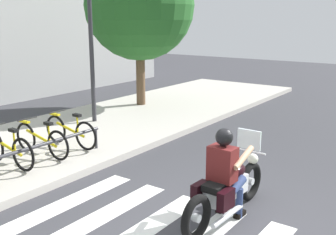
% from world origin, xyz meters
% --- Properties ---
extents(ground_plane, '(48.00, 48.00, 0.00)m').
position_xyz_m(ground_plane, '(0.00, 0.00, 0.00)').
color(ground_plane, '#38383D').
extents(sidewalk, '(24.00, 4.40, 0.15)m').
position_xyz_m(sidewalk, '(0.00, 5.22, 0.07)').
color(sidewalk, '#B7B2A8').
rests_on(sidewalk, ground).
extents(crosswalk_stripe_3, '(2.80, 0.40, 0.01)m').
position_xyz_m(crosswalk_stripe_3, '(-0.72, 0.80, 0.00)').
color(crosswalk_stripe_3, white).
rests_on(crosswalk_stripe_3, ground).
extents(crosswalk_stripe_4, '(2.80, 0.40, 0.01)m').
position_xyz_m(crosswalk_stripe_4, '(-0.72, 1.60, 0.00)').
color(crosswalk_stripe_4, white).
rests_on(crosswalk_stripe_4, ground).
extents(crosswalk_stripe_5, '(2.80, 0.40, 0.01)m').
position_xyz_m(crosswalk_stripe_5, '(-0.72, 2.40, 0.00)').
color(crosswalk_stripe_5, white).
rests_on(crosswalk_stripe_5, ground).
extents(motorcycle, '(2.29, 0.63, 1.25)m').
position_xyz_m(motorcycle, '(0.40, 0.02, 0.47)').
color(motorcycle, black).
rests_on(motorcycle, ground).
extents(rider, '(0.64, 0.55, 1.45)m').
position_xyz_m(rider, '(0.32, 0.03, 0.84)').
color(rider, '#591919').
rests_on(rider, ground).
extents(bicycle_3, '(0.48, 1.62, 0.80)m').
position_xyz_m(bicycle_3, '(-0.46, 4.34, 0.51)').
color(bicycle_3, black).
rests_on(bicycle_3, sidewalk).
extents(bicycle_4, '(0.48, 1.69, 0.77)m').
position_xyz_m(bicycle_4, '(0.33, 4.35, 0.50)').
color(bicycle_4, black).
rests_on(bicycle_4, sidewalk).
extents(bicycle_5, '(0.48, 1.64, 0.79)m').
position_xyz_m(bicycle_5, '(1.11, 4.35, 0.51)').
color(bicycle_5, black).
rests_on(bicycle_5, sidewalk).
extents(bike_rack, '(4.54, 0.07, 0.49)m').
position_xyz_m(bike_rack, '(-0.86, 3.79, 0.57)').
color(bike_rack, '#333338').
rests_on(bike_rack, sidewalk).
extents(street_lamp, '(0.28, 0.28, 4.17)m').
position_xyz_m(street_lamp, '(3.10, 5.62, 2.54)').
color(street_lamp, '#2D2D33').
rests_on(street_lamp, ground).
extents(tree_near_rack, '(3.53, 3.53, 5.16)m').
position_xyz_m(tree_near_rack, '(5.67, 6.02, 3.38)').
color(tree_near_rack, brown).
rests_on(tree_near_rack, ground).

